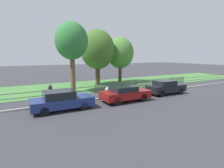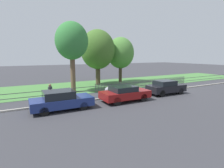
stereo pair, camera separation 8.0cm
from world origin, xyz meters
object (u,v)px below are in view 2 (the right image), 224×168
Objects in this scene: tree_nearest_kerb at (72,41)px; tree_mid_park at (120,53)px; covered_motorcycle at (113,89)px; tree_behind_motorcycle at (98,50)px; parked_car_black_saloon at (125,93)px; parked_car_silver_hatchback at (61,100)px; parked_car_navy_estate at (166,87)px; pedestrian_by_lamp at (50,93)px.

tree_nearest_kerb is 8.56m from tree_mid_park.
tree_behind_motorcycle is at bearing 75.35° from covered_motorcycle.
tree_mid_park is at bearing 61.11° from parked_car_black_saloon.
parked_car_silver_hatchback is 0.67× the size of tree_mid_park.
parked_car_navy_estate is at bearing 4.23° from parked_car_black_saloon.
parked_car_navy_estate is (10.13, 0.15, 0.02)m from parked_car_silver_hatchback.
tree_mid_park reaches higher than pedestrian_by_lamp.
covered_motorcycle is (0.25, 2.36, -0.08)m from parked_car_black_saloon.
parked_car_black_saloon is 5.00m from parked_car_navy_estate.
pedestrian_by_lamp is at bearing 161.36° from parked_car_black_saloon.
parked_car_silver_hatchback reaches higher than covered_motorcycle.
tree_behind_motorcycle is 1.12× the size of tree_mid_park.
tree_mid_park reaches higher than parked_car_black_saloon.
tree_nearest_kerb reaches higher than parked_car_silver_hatchback.
parked_car_black_saloon is at bearing -65.43° from tree_nearest_kerb.
parked_car_black_saloon is at bearing -174.51° from parked_car_navy_estate.
tree_mid_park is (3.66, 0.45, -0.38)m from tree_behind_motorcycle.
pedestrian_by_lamp is (-5.82, -0.44, 0.31)m from covered_motorcycle.
parked_car_silver_hatchback is 0.60× the size of tree_behind_motorcycle.
tree_nearest_kerb is 4.44× the size of pedestrian_by_lamp.
parked_car_navy_estate is at bearing -91.03° from tree_mid_park.
parked_car_silver_hatchback is at bearing -114.04° from tree_nearest_kerb.
parked_car_navy_estate is at bearing 1.53° from parked_car_silver_hatchback.
parked_car_navy_estate is at bearing -35.53° from tree_nearest_kerb.
covered_motorcycle is 0.27× the size of tree_nearest_kerb.
parked_car_silver_hatchback is 2.62× the size of pedestrian_by_lamp.
parked_car_black_saloon is at bearing -99.64° from covered_motorcycle.
tree_nearest_kerb reaches higher than tree_behind_motorcycle.
parked_car_black_saloon is 0.65× the size of tree_mid_park.
covered_motorcycle is 0.28× the size of tree_behind_motorcycle.
tree_behind_motorcycle reaches higher than covered_motorcycle.
parked_car_navy_estate is 0.62× the size of tree_mid_park.
tree_mid_park is (5.15, 9.18, 3.42)m from parked_car_black_saloon.
tree_nearest_kerb is at bearing -49.70° from pedestrian_by_lamp.
covered_motorcycle is at bearing -101.01° from tree_behind_motorcycle.
tree_nearest_kerb is at bearing 126.55° from covered_motorcycle.
parked_car_silver_hatchback is at bearing -178.92° from pedestrian_by_lamp.
tree_mid_park is at bearing 6.95° from tree_behind_motorcycle.
parked_car_black_saloon is 0.58× the size of tree_behind_motorcycle.
tree_mid_park is at bearing 90.63° from parked_car_navy_estate.
covered_motorcycle is at bearing 22.67° from parked_car_silver_hatchback.
tree_nearest_kerb is at bearing 114.97° from parked_car_black_saloon.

